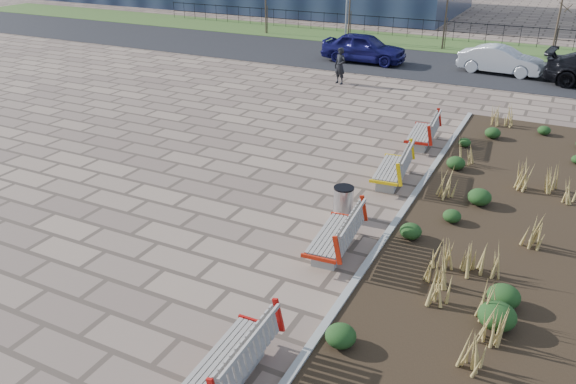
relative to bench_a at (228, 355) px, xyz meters
The scene contains 18 objects.
ground 3.72m from the bench_a, 144.51° to the left, with size 120.00×120.00×0.00m, color #7E6857.
planting_bed 7.86m from the bench_a, 65.52° to the left, with size 4.50×18.00×0.10m, color black.
planting_curb 7.21m from the bench_a, 82.66° to the left, with size 0.16×18.00×0.15m, color gray.
grass_verge_far 30.29m from the bench_a, 95.68° to the left, with size 80.00×5.00×0.04m, color #33511E.
road 24.33m from the bench_a, 97.08° to the left, with size 80.00×7.00×0.02m, color black.
bench_a is the anchor object (origin of this frame).
bench_b 4.44m from the bench_a, 90.00° to the left, with size 0.90×2.10×1.00m, color red, non-canonical shape.
bench_c 8.74m from the bench_a, 90.00° to the left, with size 0.90×2.10×1.00m, color yellow, non-canonical shape.
bench_d 12.16m from the bench_a, 90.00° to the left, with size 0.90×2.10×1.00m, color #AB150B, non-canonical shape.
litter_bin 6.14m from the bench_a, 94.01° to the left, with size 0.50×0.50×0.82m, color #B2B2B7.
pedestrian 19.28m from the bench_a, 106.58° to the left, with size 0.61×0.40×1.67m, color black.
car_blue 24.01m from the bench_a, 104.55° to the left, with size 1.82×4.51×1.54m, color #13114C.
car_silver 23.88m from the bench_a, 87.81° to the left, with size 1.40×4.03×1.33m, color #AEB2B6.
tree_a 32.37m from the bench_a, 117.64° to the left, with size 1.40×1.40×4.00m, color #4C3D2D, non-canonical shape.
tree_b 30.06m from the bench_a, 107.45° to the left, with size 1.40×1.40×4.00m, color #4C3D2D, non-canonical shape.
tree_c 28.84m from the bench_a, 95.98° to the left, with size 1.40×1.40×4.00m, color #4C3D2D, non-canonical shape.
tree_d 28.84m from the bench_a, 84.02° to the left, with size 1.40×1.40×4.00m, color #4C3D2D, non-canonical shape.
railing_fence 31.78m from the bench_a, 95.42° to the left, with size 44.00×0.10×1.20m, color black, non-canonical shape.
Camera 1 is at (7.01, -7.96, 6.77)m, focal length 35.00 mm.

